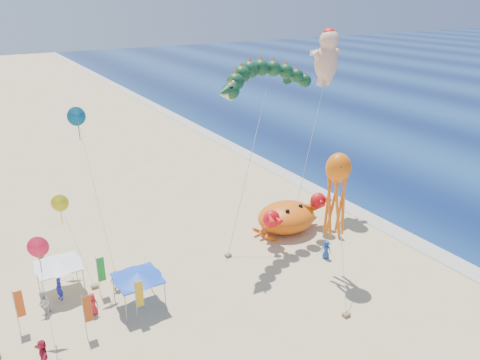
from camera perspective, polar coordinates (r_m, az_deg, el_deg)
name	(u,v)px	position (r m, az deg, el deg)	size (l,w,h in m)	color
ground	(273,256)	(39.37, 4.05, -9.19)	(320.00, 320.00, 0.00)	#D1B784
foam_strip	(377,222)	(46.53, 16.34, -4.93)	(320.00, 320.00, 0.00)	silver
crab_inflatable	(287,216)	(42.75, 5.77, -4.42)	(7.42, 5.28, 3.25)	#EC5D0C
dragon_kite	(265,82)	(38.46, 3.05, 11.88)	(11.79, 6.47, 14.94)	#0F381E
cherub_kite	(327,56)	(45.29, 10.58, 14.66)	(5.01, 2.08, 17.34)	#EEB491
octopus_kite	(337,189)	(34.50, 11.71, -1.04)	(3.80, 5.69, 9.82)	orange
canopy_blue	(137,276)	(33.09, -12.39, -11.32)	(3.27, 3.27, 2.71)	gray
canopy_white	(58,263)	(36.10, -21.34, -9.41)	(3.26, 3.26, 2.71)	gray
feather_flags	(87,295)	(32.85, -18.11, -13.14)	(7.38, 4.24, 3.20)	gray
beachgoers	(112,288)	(35.08, -15.31, -12.64)	(26.02, 11.60, 1.78)	#1E26B4
small_kites	(41,209)	(33.52, -23.07, -3.27)	(9.20, 10.37, 13.14)	#FF1C3F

